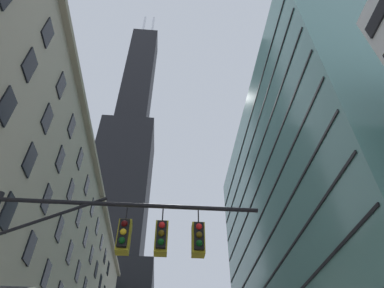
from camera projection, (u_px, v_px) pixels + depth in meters
dark_skyscraper at (114, 223)px, 98.84m from camera, size 25.64×25.64×174.72m
glass_office_midrise at (330, 231)px, 43.77m from camera, size 18.10×46.37×45.25m
traffic_signal_mast at (105, 256)px, 9.90m from camera, size 8.61×0.63×7.61m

